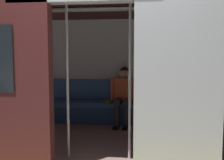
{
  "coord_description": "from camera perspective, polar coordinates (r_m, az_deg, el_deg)",
  "views": [
    {
      "loc": [
        -0.52,
        2.78,
        1.35
      ],
      "look_at": [
        -0.1,
        -1.28,
        0.98
      ],
      "focal_mm": 40.28,
      "sensor_mm": 36.0,
      "label": 1
    }
  ],
  "objects": [
    {
      "name": "train_car",
      "position": [
        4.04,
        -2.32,
        7.33
      ],
      "size": [
        6.4,
        2.78,
        2.27
      ],
      "color": "silver",
      "rests_on": "ground_plane"
    },
    {
      "name": "bench_seat",
      "position": [
        5.17,
        0.06,
        -6.2
      ],
      "size": [
        2.74,
        0.44,
        0.43
      ],
      "color": "#38609E",
      "rests_on": "ground_plane"
    },
    {
      "name": "person_seated",
      "position": [
        5.05,
        2.66,
        -2.75
      ],
      "size": [
        0.55,
        0.7,
        1.16
      ],
      "color": "#CC5933",
      "rests_on": "ground_plane"
    },
    {
      "name": "handbag",
      "position": [
        5.14,
        6.71,
        -4.2
      ],
      "size": [
        0.26,
        0.15,
        0.17
      ],
      "color": "maroon",
      "rests_on": "bench_seat"
    },
    {
      "name": "book",
      "position": [
        5.23,
        -0.77,
        -4.8
      ],
      "size": [
        0.21,
        0.26,
        0.03
      ],
      "primitive_type": "cube",
      "rotation": [
        0.0,
        0.0,
        -0.32
      ],
      "color": "gold",
      "rests_on": "bench_seat"
    },
    {
      "name": "grab_pole_door",
      "position": [
        3.38,
        -10.08,
        0.24
      ],
      "size": [
        0.04,
        0.04,
        2.13
      ],
      "primitive_type": "cylinder",
      "color": "silver",
      "rests_on": "ground_plane"
    },
    {
      "name": "grab_pole_far",
      "position": [
        3.26,
        4.07,
        0.13
      ],
      "size": [
        0.04,
        0.04,
        2.13
      ],
      "primitive_type": "cylinder",
      "color": "silver",
      "rests_on": "ground_plane"
    }
  ]
}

